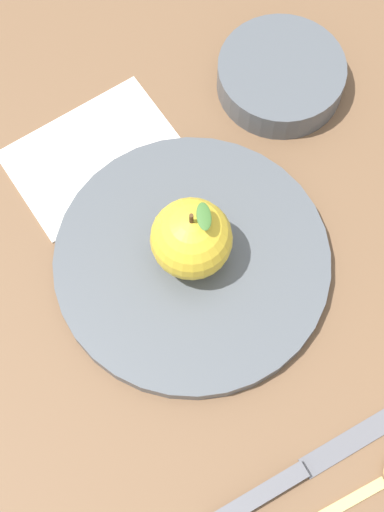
{
  "coord_description": "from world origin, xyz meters",
  "views": [
    {
      "loc": [
        -0.04,
        -0.22,
        0.66
      ],
      "look_at": [
        -0.03,
        0.04,
        0.02
      ],
      "focal_mm": 54.82,
      "sensor_mm": 36.0,
      "label": 1
    }
  ],
  "objects_px": {
    "knife": "(311,465)",
    "linen_napkin": "(95,156)",
    "side_bowl": "(281,74)",
    "apple": "(191,239)",
    "dinner_plate": "(192,261)"
  },
  "relations": [
    {
      "from": "knife",
      "to": "linen_napkin",
      "type": "distance_m",
      "value": 0.35
    },
    {
      "from": "side_bowl",
      "to": "linen_napkin",
      "type": "xyz_separation_m",
      "value": [
        -0.18,
        -0.07,
        -0.02
      ]
    },
    {
      "from": "knife",
      "to": "linen_napkin",
      "type": "relative_size",
      "value": 1.35
    },
    {
      "from": "side_bowl",
      "to": "apple",
      "type": "bearing_deg",
      "value": -117.25
    },
    {
      "from": "knife",
      "to": "dinner_plate",
      "type": "bearing_deg",
      "value": 116.38
    },
    {
      "from": "dinner_plate",
      "to": "side_bowl",
      "type": "relative_size",
      "value": 1.99
    },
    {
      "from": "dinner_plate",
      "to": "apple",
      "type": "relative_size",
      "value": 3.01
    },
    {
      "from": "dinner_plate",
      "to": "linen_napkin",
      "type": "relative_size",
      "value": 1.57
    },
    {
      "from": "apple",
      "to": "linen_napkin",
      "type": "xyz_separation_m",
      "value": [
        -0.09,
        0.11,
        -0.05
      ]
    },
    {
      "from": "knife",
      "to": "linen_napkin",
      "type": "height_order",
      "value": "knife"
    },
    {
      "from": "side_bowl",
      "to": "dinner_plate",
      "type": "bearing_deg",
      "value": -116.72
    },
    {
      "from": "apple",
      "to": "side_bowl",
      "type": "relative_size",
      "value": 0.66
    },
    {
      "from": "side_bowl",
      "to": "knife",
      "type": "relative_size",
      "value": 0.58
    },
    {
      "from": "side_bowl",
      "to": "linen_napkin",
      "type": "bearing_deg",
      "value": -158.2
    },
    {
      "from": "knife",
      "to": "linen_napkin",
      "type": "bearing_deg",
      "value": 121.08
    }
  ]
}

